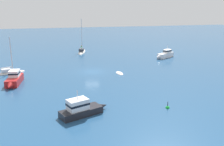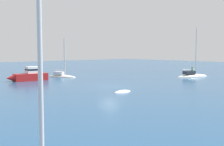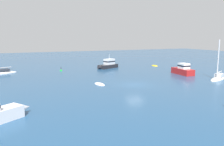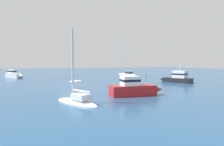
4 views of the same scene
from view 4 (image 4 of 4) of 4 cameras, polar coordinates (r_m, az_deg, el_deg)
name	(u,v)px [view 4 (image 4 of 4)]	position (r m, az deg, el deg)	size (l,w,h in m)	color
ground_plane	(68,85)	(32.98, -11.99, -3.20)	(160.00, 160.00, 0.00)	navy
ketch	(77,101)	(18.39, -9.63, -7.68)	(3.62, 5.44, 6.89)	silver
yacht_1	(127,74)	(56.59, 4.15, -0.30)	(3.82, 6.53, 9.87)	white
dinghy_1	(76,81)	(38.01, -9.96, -2.33)	(2.57, 1.40, 0.46)	white
launch	(177,78)	(37.58, 17.63, -1.28)	(3.69, 6.04, 3.12)	black
powerboat	(14,75)	(50.31, -25.39, -0.43)	(4.20, 5.47, 2.74)	white
cabin_cruiser	(135,88)	(22.32, 6.30, -4.17)	(6.12, 2.23, 2.10)	#B21E1E
channel_buoy	(146,78)	(46.22, 9.34, -1.32)	(0.51, 0.51, 1.08)	green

